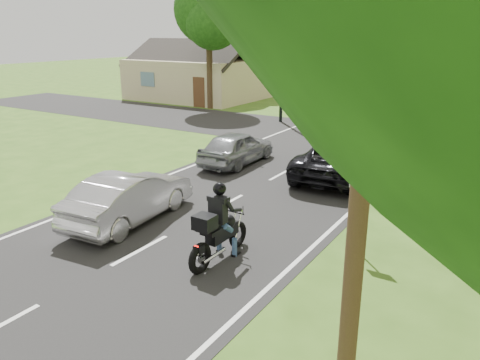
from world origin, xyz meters
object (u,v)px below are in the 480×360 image
at_px(motorcycle_rider, 218,230).
at_px(traffic_signal, 415,62).
at_px(silver_sedan, 130,197).
at_px(sign_white, 360,192).
at_px(utility_pole_near, 371,58).
at_px(sign_green, 432,135).
at_px(silver_suv, 237,147).
at_px(dark_suv, 340,158).

xyz_separation_m(motorcycle_rider, traffic_signal, (1.33, 13.35, 3.34)).
relative_size(silver_sedan, sign_white, 2.11).
bearing_deg(utility_pole_near, motorcycle_rider, 147.79).
bearing_deg(motorcycle_rider, sign_green, 75.32).
xyz_separation_m(silver_sedan, silver_suv, (-0.67, 6.97, -0.03)).
xyz_separation_m(utility_pole_near, sign_green, (-1.30, 12.98, -3.49)).
bearing_deg(utility_pole_near, silver_suv, 129.53).
relative_size(dark_suv, silver_suv, 1.31).
bearing_deg(silver_sedan, traffic_signal, -117.23).
relative_size(silver_sedan, utility_pole_near, 0.45).
distance_m(dark_suv, traffic_signal, 6.32).
xyz_separation_m(silver_sedan, utility_pole_near, (7.84, -3.35, 4.33)).
height_order(motorcycle_rider, dark_suv, motorcycle_rider).
height_order(motorcycle_rider, silver_suv, motorcycle_rider).
height_order(silver_suv, utility_pole_near, utility_pole_near).
xyz_separation_m(dark_suv, sign_green, (2.84, 2.17, 0.83)).
bearing_deg(motorcycle_rider, utility_pole_near, -31.24).
height_order(silver_suv, sign_green, sign_green).
xyz_separation_m(motorcycle_rider, sign_green, (2.90, 10.34, 0.80)).
bearing_deg(traffic_signal, utility_pole_near, -79.86).
bearing_deg(motorcycle_rider, silver_sedan, 169.95).
height_order(motorcycle_rider, traffic_signal, traffic_signal).
bearing_deg(silver_sedan, dark_suv, -122.13).
distance_m(motorcycle_rider, silver_sedan, 3.72).
height_order(silver_sedan, utility_pole_near, utility_pole_near).
height_order(dark_suv, silver_suv, dark_suv).
relative_size(traffic_signal, sign_green, 3.00).
xyz_separation_m(silver_suv, sign_white, (7.02, -5.34, 0.88)).
height_order(utility_pole_near, sign_white, utility_pole_near).
bearing_deg(dark_suv, utility_pole_near, 106.20).
bearing_deg(silver_sedan, sign_white, -171.35).
bearing_deg(sign_green, silver_suv, -159.80).
xyz_separation_m(motorcycle_rider, sign_white, (2.70, 2.34, 0.80)).
relative_size(silver_suv, sign_green, 1.96).
height_order(silver_sedan, silver_suv, silver_sedan).
bearing_deg(silver_suv, dark_suv, -174.78).
distance_m(motorcycle_rider, sign_green, 10.76).
distance_m(silver_suv, sign_white, 8.87).
bearing_deg(sign_green, utility_pole_near, -84.28).
height_order(dark_suv, sign_white, sign_white).
bearing_deg(sign_green, dark_suv, -142.60).
distance_m(motorcycle_rider, silver_suv, 8.81).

